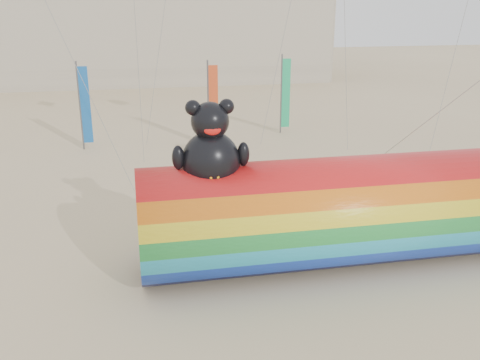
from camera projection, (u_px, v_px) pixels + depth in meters
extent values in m
plane|color=#CCB58C|center=(234.00, 260.00, 18.45)|extent=(160.00, 160.00, 0.00)
cylinder|color=red|center=(331.00, 212.00, 17.75)|extent=(12.63, 3.68, 3.68)
ellipsoid|color=black|center=(211.00, 161.00, 16.36)|extent=(1.80, 1.61, 1.89)
ellipsoid|color=yellow|center=(214.00, 170.00, 15.86)|extent=(0.93, 0.41, 0.81)
sphere|color=black|center=(210.00, 121.00, 15.96)|extent=(1.16, 1.16, 1.16)
sphere|color=black|center=(193.00, 108.00, 15.73)|extent=(0.46, 0.46, 0.46)
sphere|color=black|center=(227.00, 106.00, 15.91)|extent=(0.46, 0.46, 0.46)
ellipsoid|color=red|center=(212.00, 130.00, 15.57)|extent=(0.51, 0.19, 0.32)
ellipsoid|color=black|center=(178.00, 158.00, 16.01)|extent=(0.38, 0.38, 0.76)
ellipsoid|color=black|center=(243.00, 154.00, 16.38)|extent=(0.38, 0.38, 0.76)
imported|color=slate|center=(382.00, 216.00, 19.76)|extent=(0.77, 0.60, 1.87)
ellipsoid|color=#330910|center=(400.00, 244.00, 19.23)|extent=(1.17, 0.99, 0.41)
ellipsoid|color=#330910|center=(420.00, 245.00, 19.18)|extent=(0.99, 0.84, 0.34)
ellipsoid|color=#330910|center=(382.00, 245.00, 19.27)|extent=(0.91, 0.77, 0.32)
ellipsoid|color=#330910|center=(402.00, 240.00, 19.68)|extent=(0.78, 0.66, 0.27)
ellipsoid|color=#330910|center=(429.00, 242.00, 19.57)|extent=(0.73, 0.62, 0.25)
cylinder|color=#59595E|center=(80.00, 106.00, 31.22)|extent=(0.10, 0.10, 5.20)
cube|color=#165AAA|center=(85.00, 105.00, 31.26)|extent=(0.56, 0.06, 4.50)
cylinder|color=#59595E|center=(208.00, 105.00, 31.73)|extent=(0.10, 0.10, 5.20)
cube|color=#D8481E|center=(213.00, 103.00, 31.78)|extent=(0.56, 0.06, 4.50)
cylinder|color=#59595E|center=(281.00, 94.00, 35.11)|extent=(0.10, 0.10, 5.20)
cube|color=#1BAF6D|center=(286.00, 93.00, 35.15)|extent=(0.56, 0.06, 4.50)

